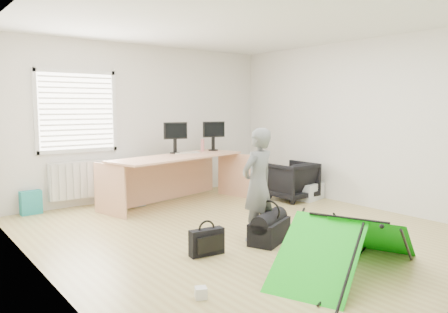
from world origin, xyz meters
TOP-DOWN VIEW (x-y plane):
  - ground at (0.00, 0.00)m, footprint 5.50×5.50m
  - back_wall at (0.00, 2.75)m, footprint 5.00×0.02m
  - window at (-1.20, 2.71)m, footprint 1.20×0.06m
  - radiator at (-1.20, 2.67)m, footprint 1.00×0.12m
  - desk at (0.13, 1.82)m, footprint 2.52×1.29m
  - filing_cabinet at (-0.54, 2.40)m, footprint 0.50×0.64m
  - monitor_left at (0.28, 2.16)m, footprint 0.42×0.18m
  - monitor_right at (1.09, 2.16)m, footprint 0.42×0.20m
  - keyboard at (0.46, 2.07)m, footprint 0.46×0.24m
  - thermos at (0.87, 2.17)m, footprint 0.07×0.07m
  - office_chair at (1.92, 0.98)m, footprint 0.73×0.75m
  - person at (-0.10, -0.41)m, footprint 0.55×0.40m
  - kite at (-0.11, -1.73)m, footprint 1.93×1.39m
  - storage_crate at (2.19, 0.82)m, footprint 0.59×0.47m
  - tote_bag at (-1.98, 2.63)m, footprint 0.31×0.16m
  - laptop_bag at (-0.91, -0.48)m, footprint 0.40×0.17m
  - white_box at (-1.58, -1.35)m, footprint 0.13×0.13m
  - duffel_bag at (-0.04, -0.55)m, footprint 0.69×0.53m

SIDE VIEW (x-z plane):
  - ground at x=0.00m, z-range 0.00..0.00m
  - white_box at x=-1.58m, z-range 0.00..0.10m
  - duffel_bag at x=-0.04m, z-range 0.00..0.27m
  - storage_crate at x=2.19m, z-range 0.00..0.29m
  - laptop_bag at x=-0.91m, z-range 0.00..0.29m
  - tote_bag at x=-1.98m, z-range 0.00..0.36m
  - kite at x=-0.11m, z-range 0.00..0.55m
  - office_chair at x=1.92m, z-range 0.00..0.67m
  - filing_cabinet at x=-0.54m, z-range 0.00..0.71m
  - desk at x=0.13m, z-range 0.00..0.82m
  - radiator at x=-1.20m, z-range 0.15..0.75m
  - person at x=-0.10m, z-range 0.00..1.37m
  - keyboard at x=0.46m, z-range 0.82..0.84m
  - thermos at x=0.87m, z-range 0.82..1.04m
  - monitor_right at x=1.09m, z-range 0.82..1.21m
  - monitor_left at x=0.28m, z-range 0.82..1.22m
  - back_wall at x=0.00m, z-range 0.00..2.70m
  - window at x=-1.20m, z-range 0.95..2.15m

